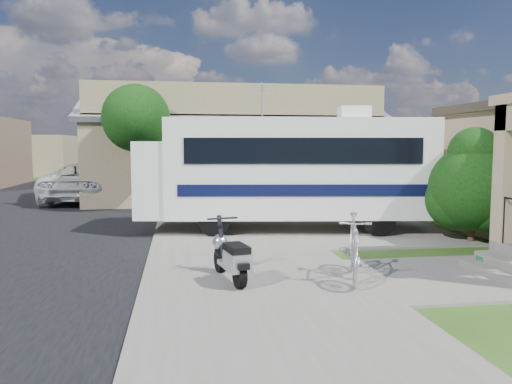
{
  "coord_description": "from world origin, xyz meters",
  "views": [
    {
      "loc": [
        -2.32,
        -9.25,
        2.42
      ],
      "look_at": [
        -0.5,
        2.5,
        1.3
      ],
      "focal_mm": 35.0,
      "sensor_mm": 36.0,
      "label": 1
    }
  ],
  "objects": [
    {
      "name": "ground",
      "position": [
        0.0,
        0.0,
        0.0
      ],
      "size": [
        120.0,
        120.0,
        0.0
      ],
      "primitive_type": "plane",
      "color": "#1F3F11"
    },
    {
      "name": "street_slab",
      "position": [
        -7.5,
        10.0,
        0.01
      ],
      "size": [
        9.0,
        80.0,
        0.02
      ],
      "primitive_type": "cube",
      "color": "black",
      "rests_on": "ground"
    },
    {
      "name": "sidewalk_slab",
      "position": [
        -1.0,
        10.0,
        0.03
      ],
      "size": [
        4.0,
        80.0,
        0.06
      ],
      "primitive_type": "cube",
      "color": "#66645C",
      "rests_on": "ground"
    },
    {
      "name": "driveway_slab",
      "position": [
        1.5,
        4.5,
        0.03
      ],
      "size": [
        7.0,
        6.0,
        0.05
      ],
      "primitive_type": "cube",
      "color": "#66645C",
      "rests_on": "ground"
    },
    {
      "name": "walk_slab",
      "position": [
        3.0,
        -1.0,
        0.03
      ],
      "size": [
        4.0,
        3.0,
        0.05
      ],
      "primitive_type": "cube",
      "color": "#66645C",
      "rests_on": "ground"
    },
    {
      "name": "warehouse",
      "position": [
        0.0,
        13.97,
        1.99
      ],
      "size": [
        12.5,
        8.4,
        5.04
      ],
      "color": "#7F704F",
      "rests_on": "ground"
    },
    {
      "name": "distant_bldg_near",
      "position": [
        -15.0,
        34.0,
        1.6
      ],
      "size": [
        8.0,
        7.0,
        3.2
      ],
      "primitive_type": "cube",
      "color": "#7F704F",
      "rests_on": "ground"
    },
    {
      "name": "street_tree_a",
      "position": [
        -3.7,
        9.05,
        3.25
      ],
      "size": [
        2.44,
        2.4,
        4.58
      ],
      "color": "black",
      "rests_on": "ground"
    },
    {
      "name": "street_tree_b",
      "position": [
        -3.7,
        19.05,
        3.39
      ],
      "size": [
        2.44,
        2.4,
        4.73
      ],
      "color": "black",
      "rests_on": "ground"
    },
    {
      "name": "street_tree_c",
      "position": [
        -3.7,
        28.05,
        3.1
      ],
      "size": [
        2.44,
        2.4,
        4.42
      ],
      "color": "black",
      "rests_on": "ground"
    },
    {
      "name": "motorhome",
      "position": [
        0.71,
        4.47,
        1.76
      ],
      "size": [
        8.27,
        3.57,
        4.11
      ],
      "rotation": [
        0.0,
        0.0,
        -0.14
      ],
      "color": "silver",
      "rests_on": "ground"
    },
    {
      "name": "shrub",
      "position": [
        4.9,
        2.09,
        1.46
      ],
      "size": [
        2.33,
        2.22,
        2.86
      ],
      "color": "black",
      "rests_on": "ground"
    },
    {
      "name": "scooter",
      "position": [
        -1.44,
        -0.8,
        0.48
      ],
      "size": [
        0.69,
        1.62,
        1.07
      ],
      "rotation": [
        0.0,
        0.0,
        0.2
      ],
      "color": "black",
      "rests_on": "ground"
    },
    {
      "name": "bicycle",
      "position": [
        0.69,
        -1.01,
        0.57
      ],
      "size": [
        1.09,
        1.98,
        1.15
      ],
      "primitive_type": "imported",
      "rotation": [
        0.0,
        0.0,
        -0.31
      ],
      "color": "#ADACB4",
      "rests_on": "ground"
    },
    {
      "name": "pickup_truck",
      "position": [
        -6.04,
        12.99,
        0.84
      ],
      "size": [
        3.54,
        6.33,
        1.67
      ],
      "primitive_type": "imported",
      "rotation": [
        0.0,
        0.0,
        3.01
      ],
      "color": "silver",
      "rests_on": "ground"
    },
    {
      "name": "van",
      "position": [
        -6.64,
        20.14,
        0.91
      ],
      "size": [
        3.3,
        6.57,
        1.83
      ],
      "primitive_type": "imported",
      "rotation": [
        0.0,
        0.0,
        -0.12
      ],
      "color": "silver",
      "rests_on": "ground"
    },
    {
      "name": "garden_hose",
      "position": [
        3.69,
        -0.41,
        0.1
      ],
      "size": [
        0.45,
        0.45,
        0.2
      ],
      "primitive_type": "cylinder",
      "color": "#14672A",
      "rests_on": "ground"
    }
  ]
}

